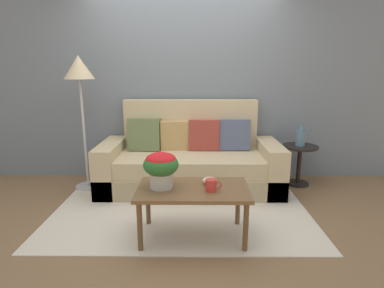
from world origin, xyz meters
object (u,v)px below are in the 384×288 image
Objects in this scene: couch at (190,162)px; potted_plant at (161,166)px; side_table at (299,158)px; table_vase at (300,138)px; snack_bowl at (210,180)px; coffee_table at (193,194)px; coffee_mug at (211,185)px; floor_lamp at (80,79)px.

couch is 1.31m from potted_plant.
table_vase is at bearing -132.00° from side_table.
couch is 17.49× the size of snack_bowl.
snack_bowl is 0.49× the size of table_vase.
potted_plant is 2.46× the size of snack_bowl.
snack_bowl reaches higher than coffee_table.
coffee_mug reaches higher than coffee_table.
snack_bowl is at bearing 10.94° from potted_plant.
potted_plant is (-0.23, -1.25, 0.33)m from couch.
coffee_table is 6.93× the size of coffee_mug.
couch is 1.67m from floor_lamp.
coffee_table is 1.93m from side_table.
coffee_mug is at bearing -131.01° from table_vase.
coffee_mug is (1.51, -1.27, -0.85)m from floor_lamp.
coffee_mug reaches higher than side_table.
potted_plant reaches higher than snack_bowl.
couch is at bearing -176.89° from table_vase.
potted_plant reaches higher than coffee_mug.
side_table is at bearing 48.00° from table_vase.
couch is at bearing 99.41° from snack_bowl.
coffee_table is at bearing -149.28° from snack_bowl.
couch is 7.10× the size of potted_plant.
coffee_table is at bearing 156.96° from coffee_mug.
snack_bowl is (-1.24, -1.26, 0.14)m from side_table.
coffee_mug is (0.43, -0.07, -0.15)m from potted_plant.
coffee_table is 0.20m from snack_bowl.
table_vase reaches higher than side_table.
potted_plant is at bearing -48.01° from floor_lamp.
side_table is 3.76× the size of coffee_mug.
side_table is at bearing 44.15° from coffee_table.
floor_lamp is at bearing -177.38° from table_vase.
potted_plant reaches higher than coffee_table.
couch reaches higher than coffee_table.
couch is 1.35× the size of floor_lamp.
side_table is 2.05× the size of table_vase.
side_table is 1.68× the size of potted_plant.
snack_bowl reaches higher than side_table.
side_table is at bearing 48.98° from coffee_mug.
coffee_mug is at bearing -9.67° from potted_plant.
potted_plant is 1.22× the size of table_vase.
couch reaches higher than potted_plant.
side_table is (1.39, 1.35, -0.05)m from coffee_table.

